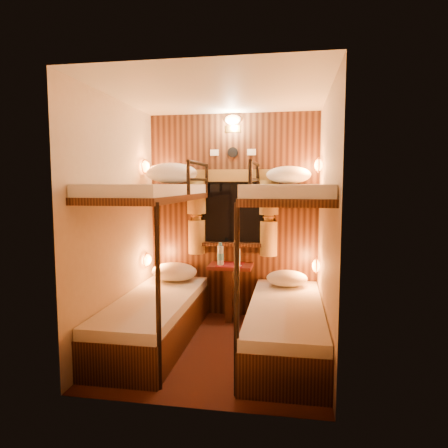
% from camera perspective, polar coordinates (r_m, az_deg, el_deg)
% --- Properties ---
extents(floor, '(2.10, 2.10, 0.00)m').
position_cam_1_polar(floor, '(4.04, -0.97, -17.31)').
color(floor, '#34170E').
rests_on(floor, ground).
extents(ceiling, '(2.10, 2.10, 0.00)m').
position_cam_1_polar(ceiling, '(3.81, -1.04, 18.13)').
color(ceiling, silver).
rests_on(ceiling, wall_back).
extents(wall_back, '(2.40, 0.00, 2.40)m').
position_cam_1_polar(wall_back, '(4.77, 1.31, 1.15)').
color(wall_back, '#C6B293').
rests_on(wall_back, floor).
extents(wall_front, '(2.40, 0.00, 2.40)m').
position_cam_1_polar(wall_front, '(2.72, -5.06, -2.38)').
color(wall_front, '#C6B293').
rests_on(wall_front, floor).
extents(wall_left, '(0.00, 2.40, 2.40)m').
position_cam_1_polar(wall_left, '(4.04, -15.08, 0.11)').
color(wall_left, '#C6B293').
rests_on(wall_left, floor).
extents(wall_right, '(0.00, 2.40, 2.40)m').
position_cam_1_polar(wall_right, '(3.69, 14.44, -0.40)').
color(wall_right, '#C6B293').
rests_on(wall_right, floor).
extents(back_panel, '(2.00, 0.03, 2.40)m').
position_cam_1_polar(back_panel, '(4.76, 1.28, 1.13)').
color(back_panel, black).
rests_on(back_panel, floor).
extents(bunk_left, '(0.72, 1.90, 1.82)m').
position_cam_1_polar(bunk_left, '(4.09, -9.88, -8.86)').
color(bunk_left, black).
rests_on(bunk_left, floor).
extents(bunk_right, '(0.72, 1.90, 1.82)m').
position_cam_1_polar(bunk_right, '(3.86, 8.83, -9.70)').
color(bunk_right, black).
rests_on(bunk_right, floor).
extents(window, '(1.00, 0.12, 0.79)m').
position_cam_1_polar(window, '(4.73, 1.23, 0.87)').
color(window, black).
rests_on(window, back_panel).
extents(curtains, '(1.10, 0.22, 1.00)m').
position_cam_1_polar(curtains, '(4.69, 1.17, 1.85)').
color(curtains, olive).
rests_on(curtains, back_panel).
extents(back_fixtures, '(0.54, 0.09, 0.48)m').
position_cam_1_polar(back_fixtures, '(4.75, 1.25, 13.77)').
color(back_fixtures, black).
rests_on(back_fixtures, back_panel).
extents(reading_lamps, '(2.00, 0.20, 1.25)m').
position_cam_1_polar(reading_lamps, '(4.42, 0.66, 1.30)').
color(reading_lamps, orange).
rests_on(reading_lamps, wall_left).
extents(table, '(0.50, 0.34, 0.66)m').
position_cam_1_polar(table, '(4.71, 0.93, -8.62)').
color(table, '#4F1412').
rests_on(table, floor).
extents(bottle_left, '(0.08, 0.08, 0.26)m').
position_cam_1_polar(bottle_left, '(4.60, -0.50, -4.53)').
color(bottle_left, '#99BFE5').
rests_on(bottle_left, table).
extents(bottle_right, '(0.06, 0.06, 0.22)m').
position_cam_1_polar(bottle_right, '(4.61, 1.96, -4.73)').
color(bottle_right, '#99BFE5').
rests_on(bottle_right, table).
extents(sachet_a, '(0.08, 0.06, 0.01)m').
position_cam_1_polar(sachet_a, '(4.58, 2.09, -5.98)').
color(sachet_a, silver).
rests_on(sachet_a, table).
extents(sachet_b, '(0.08, 0.07, 0.00)m').
position_cam_1_polar(sachet_b, '(4.69, 1.64, -5.70)').
color(sachet_b, silver).
rests_on(sachet_b, table).
extents(pillow_lower_left, '(0.54, 0.38, 0.21)m').
position_cam_1_polar(pillow_lower_left, '(4.72, -7.12, -6.78)').
color(pillow_lower_left, silver).
rests_on(pillow_lower_left, bunk_left).
extents(pillow_lower_right, '(0.45, 0.32, 0.18)m').
position_cam_1_polar(pillow_lower_right, '(4.50, 8.97, -7.67)').
color(pillow_lower_right, silver).
rests_on(pillow_lower_right, bunk_right).
extents(pillow_upper_left, '(0.59, 0.42, 0.23)m').
position_cam_1_polar(pillow_upper_left, '(4.56, -7.49, 7.21)').
color(pillow_upper_left, silver).
rests_on(pillow_upper_left, bunk_left).
extents(pillow_upper_right, '(0.49, 0.35, 0.19)m').
position_cam_1_polar(pillow_upper_right, '(4.46, 9.21, 6.95)').
color(pillow_upper_right, silver).
rests_on(pillow_upper_right, bunk_right).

